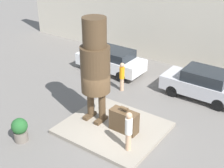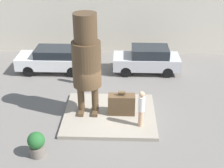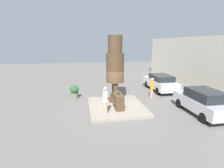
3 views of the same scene
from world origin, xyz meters
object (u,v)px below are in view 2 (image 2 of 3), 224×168
object	(u,v)px
giant_suitcase	(122,104)
planter_pot	(37,144)
statue_figure	(86,58)
parked_car_white	(53,59)
parked_car_silver	(147,59)
tourist	(141,107)
worker_hivis	(81,69)

from	to	relation	value
giant_suitcase	planter_pot	size ratio (longest dim) A/B	1.17
statue_figure	parked_car_white	distance (m)	6.12
statue_figure	parked_car_silver	size ratio (longest dim) A/B	1.19
statue_figure	tourist	bearing A→B (deg)	-23.58
giant_suitcase	parked_car_silver	xyz separation A→B (m)	(1.56, 5.23, 0.18)
statue_figure	parked_car_silver	distance (m)	6.43
giant_suitcase	parked_car_white	size ratio (longest dim) A/B	0.29
planter_pot	worker_hivis	xyz separation A→B (m)	(0.98, 6.44, 0.35)
giant_suitcase	planter_pot	world-z (taller)	giant_suitcase
tourist	parked_car_silver	distance (m)	6.28
tourist	parked_car_silver	bearing A→B (deg)	83.77
parked_car_silver	parked_car_white	bearing A→B (deg)	1.23
statue_figure	giant_suitcase	size ratio (longest dim) A/B	3.81
parked_car_white	planter_pot	world-z (taller)	parked_car_white
statue_figure	planter_pot	distance (m)	4.34
parked_car_white	planter_pot	distance (m)	8.18
tourist	worker_hivis	world-z (taller)	tourist
parked_car_silver	planter_pot	xyz separation A→B (m)	(-4.95, -8.25, -0.28)
parked_car_silver	worker_hivis	bearing A→B (deg)	24.52
statue_figure	planter_pot	size ratio (longest dim) A/B	4.46
worker_hivis	parked_car_silver	bearing A→B (deg)	24.52
tourist	planter_pot	distance (m)	4.75
worker_hivis	parked_car_white	bearing A→B (deg)	139.14
tourist	worker_hivis	xyz separation A→B (m)	(-3.29, 4.43, -0.21)
planter_pot	worker_hivis	size ratio (longest dim) A/B	0.65
parked_car_white	worker_hivis	size ratio (longest dim) A/B	2.57
giant_suitcase	tourist	size ratio (longest dim) A/B	0.72
statue_figure	parked_car_white	xyz separation A→B (m)	(-2.73, 5.02, -2.20)
giant_suitcase	parked_car_white	bearing A→B (deg)	130.48
giant_suitcase	worker_hivis	size ratio (longest dim) A/B	0.76
parked_car_silver	giant_suitcase	bearing A→B (deg)	73.36
giant_suitcase	worker_hivis	distance (m)	4.19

